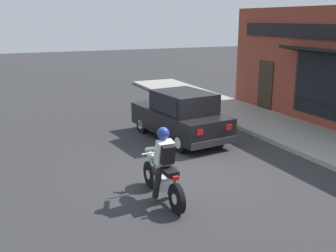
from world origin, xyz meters
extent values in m
plane|color=#2B2B2D|center=(0.00, 0.00, 0.00)|extent=(80.00, 80.00, 0.00)
cube|color=gray|center=(4.79, 3.00, 0.07)|extent=(2.60, 22.00, 0.14)
cube|color=brown|center=(6.34, 2.15, 2.10)|extent=(0.50, 9.61, 4.20)
cube|color=#2D2319|center=(6.07, 4.79, 1.05)|extent=(0.04, 0.90, 2.10)
cube|color=black|center=(6.06, 2.15, 3.35)|extent=(0.06, 8.17, 0.50)
cylinder|color=black|center=(-1.15, -0.39, 0.31)|extent=(0.10, 0.62, 0.62)
cylinder|color=silver|center=(-1.15, -0.39, 0.31)|extent=(0.12, 0.22, 0.22)
cylinder|color=black|center=(-1.14, -1.79, 0.31)|extent=(0.10, 0.62, 0.62)
cylinder|color=silver|center=(-1.14, -1.79, 0.31)|extent=(0.12, 0.22, 0.22)
cube|color=silver|center=(-1.14, -1.14, 0.39)|extent=(0.28, 0.40, 0.24)
ellipsoid|color=#196B33|center=(-1.14, -0.89, 0.80)|extent=(0.30, 0.52, 0.24)
cube|color=black|center=(-1.14, -1.37, 0.76)|extent=(0.26, 0.56, 0.10)
cylinder|color=silver|center=(-1.14, -0.49, 0.62)|extent=(0.07, 0.33, 0.68)
cylinder|color=silver|center=(-1.14, -0.61, 0.91)|extent=(0.56, 0.04, 0.04)
sphere|color=silver|center=(-1.14, -0.44, 0.79)|extent=(0.16, 0.16, 0.16)
cylinder|color=silver|center=(-0.98, -1.54, 0.29)|extent=(0.08, 0.55, 0.08)
cube|color=red|center=(-1.14, -1.74, 0.73)|extent=(0.12, 0.06, 0.08)
cylinder|color=black|center=(-1.32, -1.22, 0.43)|extent=(0.14, 0.35, 0.71)
cylinder|color=black|center=(-0.96, -1.21, 0.43)|extent=(0.14, 0.35, 0.71)
cube|color=silver|center=(-1.14, -1.19, 1.08)|extent=(0.34, 0.33, 0.57)
cylinder|color=silver|center=(-1.34, -0.96, 1.12)|extent=(0.09, 0.52, 0.26)
cylinder|color=silver|center=(-0.94, -0.95, 1.12)|extent=(0.09, 0.52, 0.26)
sphere|color=navy|center=(-1.14, -1.13, 1.49)|extent=(0.26, 0.26, 0.26)
cube|color=black|center=(-1.14, -1.35, 1.10)|extent=(0.28, 0.24, 0.42)
cylinder|color=black|center=(0.30, 3.90, 0.30)|extent=(0.25, 0.62, 0.60)
cylinder|color=silver|center=(0.30, 3.90, 0.30)|extent=(0.24, 0.35, 0.33)
cylinder|color=black|center=(1.73, 4.06, 0.30)|extent=(0.25, 0.62, 0.60)
cylinder|color=silver|center=(1.73, 4.06, 0.30)|extent=(0.24, 0.35, 0.33)
cylinder|color=black|center=(0.57, 1.52, 0.30)|extent=(0.25, 0.62, 0.60)
cylinder|color=silver|center=(0.57, 1.52, 0.30)|extent=(0.24, 0.35, 0.33)
cylinder|color=black|center=(2.00, 1.68, 0.30)|extent=(0.25, 0.62, 0.60)
cylinder|color=silver|center=(2.00, 1.68, 0.30)|extent=(0.24, 0.35, 0.33)
cube|color=black|center=(1.15, 2.79, 0.60)|extent=(2.04, 3.86, 0.70)
cube|color=black|center=(1.17, 2.54, 1.24)|extent=(1.64, 2.05, 0.66)
cube|color=black|center=(1.08, 3.41, 1.19)|extent=(1.36, 0.49, 0.51)
cube|color=black|center=(0.45, 2.46, 1.22)|extent=(0.20, 1.51, 0.46)
cube|color=black|center=(1.89, 2.62, 1.22)|extent=(0.20, 1.51, 0.46)
cube|color=silver|center=(0.43, 4.58, 0.72)|extent=(0.24, 0.07, 0.14)
cube|color=red|center=(0.85, 0.88, 0.74)|extent=(0.20, 0.06, 0.16)
cube|color=silver|center=(1.44, 4.69, 0.72)|extent=(0.24, 0.07, 0.14)
cube|color=red|center=(1.86, 1.00, 0.74)|extent=(0.20, 0.06, 0.16)
cube|color=#28282B|center=(0.94, 4.61, 0.35)|extent=(1.61, 0.30, 0.20)
cube|color=#28282B|center=(1.35, 0.97, 0.35)|extent=(1.61, 0.30, 0.20)
camera|label=1|loc=(-4.24, -8.23, 3.76)|focal=42.00mm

